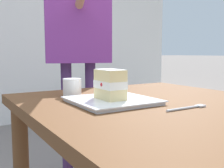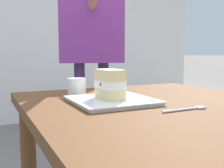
% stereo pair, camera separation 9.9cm
% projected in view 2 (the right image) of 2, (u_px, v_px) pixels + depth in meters
% --- Properties ---
extents(patio_table, '(1.17, 0.94, 0.69)m').
position_uv_depth(patio_table, '(171.00, 134.00, 0.94)').
color(patio_table, brown).
rests_on(patio_table, ground).
extents(dessert_plate, '(0.29, 0.29, 0.02)m').
position_uv_depth(dessert_plate, '(112.00, 101.00, 1.00)').
color(dessert_plate, white).
rests_on(dessert_plate, patio_table).
extents(cake_slice, '(0.12, 0.09, 0.11)m').
position_uv_depth(cake_slice, '(110.00, 84.00, 0.98)').
color(cake_slice, '#EAD18C').
rests_on(cake_slice, dessert_plate).
extents(dessert_fork, '(0.02, 0.17, 0.01)m').
position_uv_depth(dessert_fork, '(187.00, 109.00, 0.87)').
color(dessert_fork, silver).
rests_on(dessert_fork, patio_table).
extents(coffee_cup, '(0.08, 0.08, 0.08)m').
position_uv_depth(coffee_cup, '(77.00, 87.00, 1.17)').
color(coffee_cup, white).
rests_on(coffee_cup, patio_table).
extents(diner_person, '(0.61, 0.47, 1.60)m').
position_uv_depth(diner_person, '(91.00, 25.00, 1.85)').
color(diner_person, '#452855').
rests_on(diner_person, ground).
extents(patio_building, '(4.49, 3.76, 2.51)m').
position_uv_depth(patio_building, '(40.00, 35.00, 5.55)').
color(patio_building, silver).
rests_on(patio_building, ground).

